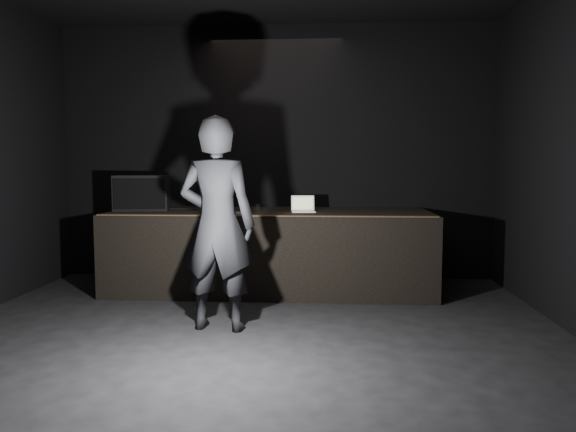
% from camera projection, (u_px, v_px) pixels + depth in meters
% --- Properties ---
extents(ground, '(7.00, 7.00, 0.00)m').
position_uv_depth(ground, '(238.00, 363.00, 4.49)').
color(ground, black).
rests_on(ground, ground).
extents(room_walls, '(6.10, 7.10, 3.52)m').
position_uv_depth(room_walls, '(236.00, 108.00, 4.31)').
color(room_walls, black).
rests_on(room_walls, ground).
extents(stage_riser, '(4.00, 1.50, 1.00)m').
position_uv_depth(stage_riser, '(271.00, 250.00, 7.16)').
color(stage_riser, black).
rests_on(stage_riser, ground).
extents(riser_lip, '(3.92, 0.10, 0.01)m').
position_uv_depth(riser_lip, '(265.00, 216.00, 6.41)').
color(riser_lip, brown).
rests_on(riser_lip, stage_riser).
extents(stage_monitor, '(0.74, 0.59, 0.45)m').
position_uv_depth(stage_monitor, '(142.00, 193.00, 7.23)').
color(stage_monitor, black).
rests_on(stage_monitor, stage_riser).
extents(cable, '(1.03, 0.07, 0.02)m').
position_uv_depth(cable, '(157.00, 209.00, 7.32)').
color(cable, black).
rests_on(cable, stage_riser).
extents(laptop, '(0.32, 0.29, 0.20)m').
position_uv_depth(laptop, '(303.00, 208.00, 6.99)').
color(laptop, silver).
rests_on(laptop, stage_riser).
extents(beer_can, '(0.07, 0.07, 0.16)m').
position_uv_depth(beer_can, '(224.00, 206.00, 6.86)').
color(beer_can, silver).
rests_on(beer_can, stage_riser).
extents(plastic_cup, '(0.07, 0.07, 0.09)m').
position_uv_depth(plastic_cup, '(257.00, 208.00, 7.08)').
color(plastic_cup, white).
rests_on(plastic_cup, stage_riser).
extents(wii_remote, '(0.12, 0.12, 0.03)m').
position_uv_depth(wii_remote, '(240.00, 213.00, 6.66)').
color(wii_remote, white).
rests_on(wii_remote, stage_riser).
extents(person, '(0.79, 0.57, 2.04)m').
position_uv_depth(person, '(217.00, 224.00, 5.35)').
color(person, black).
rests_on(person, ground).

